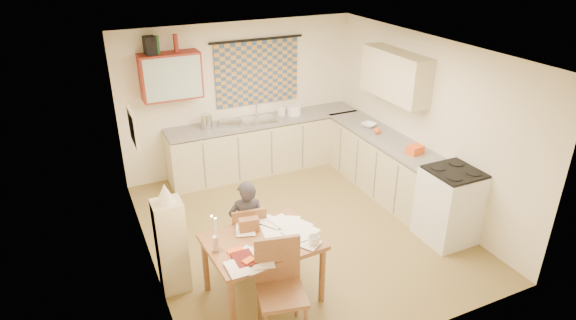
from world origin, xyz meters
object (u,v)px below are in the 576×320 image
stove (450,205)px  shelf_stand (172,246)px  chair_far (248,247)px  counter_back (265,145)px  person (247,226)px  counter_right (392,170)px  dining_table (263,268)px

stove → shelf_stand: bearing=171.3°
shelf_stand → chair_far: bearing=0.5°
counter_back → person: size_ratio=2.77×
counter_right → person: size_ratio=2.48×
counter_back → person: person is taller
stove → person: size_ratio=0.85×
dining_table → person: size_ratio=1.04×
dining_table → shelf_stand: bearing=143.5°
stove → chair_far: bearing=168.3°
stove → person: (-2.64, 0.54, 0.09)m
counter_back → counter_right: 2.21m
counter_back → stove: stove is taller
counter_back → shelf_stand: 3.24m
person → dining_table: bearing=99.6°
counter_right → dining_table: 2.96m
chair_far → stove: bearing=176.2°
shelf_stand → counter_right: bearing=11.6°
counter_back → chair_far: 2.73m
dining_table → shelf_stand: shelf_stand is taller
stove → dining_table: (-2.67, -0.02, -0.13)m
counter_back → stove: (1.40, -2.98, 0.05)m
counter_back → stove: size_ratio=3.25×
dining_table → person: (0.03, 0.56, 0.22)m
counter_back → shelf_stand: size_ratio=2.90×
dining_table → stove: bearing=-3.2°
counter_back → chair_far: (-1.23, -2.43, -0.18)m
counter_back → shelf_stand: bearing=-131.3°
dining_table → person: bearing=83.1°
counter_back → dining_table: bearing=-112.9°
shelf_stand → counter_back: bearing=48.7°
shelf_stand → person: bearing=-0.3°
counter_back → counter_right: same height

